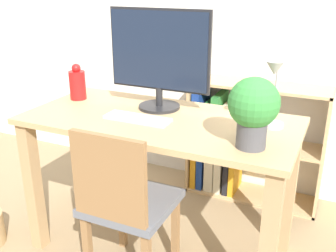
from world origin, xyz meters
name	(u,v)px	position (x,y,z in m)	size (l,w,h in m)	color
ground_plane	(161,246)	(0.00, 0.00, 0.00)	(10.00, 10.00, 0.00)	#997F5B
wall_back	(222,0)	(0.00, 0.95, 1.30)	(8.00, 0.05, 2.60)	silver
desk	(160,146)	(0.00, 0.00, 0.63)	(1.37, 0.66, 0.78)	tan
monitor	(159,55)	(-0.07, 0.15, 1.07)	(0.56, 0.22, 0.52)	#232326
keyboard	(138,118)	(-0.09, -0.07, 0.79)	(0.34, 0.11, 0.02)	#B2B2B7
vase	(77,84)	(-0.57, 0.10, 0.87)	(0.09, 0.09, 0.21)	red
desk_lamp	(274,89)	(0.54, 0.05, 0.98)	(0.10, 0.19, 0.33)	#B7B7BC
potted_plant	(253,108)	(0.50, -0.17, 0.95)	(0.21, 0.21, 0.30)	#4C4C51
chair	(125,202)	(-0.04, -0.30, 0.45)	(0.40, 0.40, 0.83)	slate
bookshelf	(231,144)	(0.17, 0.77, 0.37)	(0.89, 0.28, 0.81)	tan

